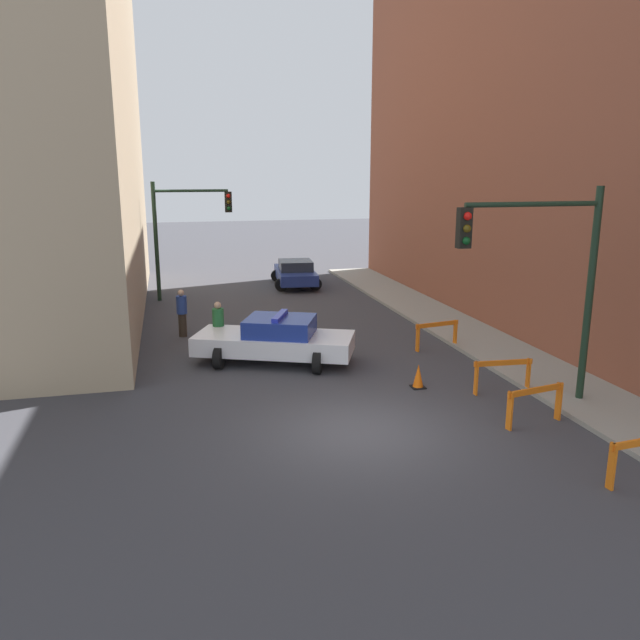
{
  "coord_description": "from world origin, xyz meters",
  "views": [
    {
      "loc": [
        -3.93,
        -12.35,
        5.67
      ],
      "look_at": [
        0.59,
        6.09,
        1.1
      ],
      "focal_mm": 35.0,
      "sensor_mm": 36.0,
      "label": 1
    }
  ],
  "objects_px": {
    "pedestrian_crossing": "(218,327)",
    "traffic_cone": "(418,376)",
    "barrier_mid": "(535,399)",
    "traffic_light_near": "(550,264)",
    "traffic_light_far": "(181,223)",
    "barrier_corner": "(437,331)",
    "barrier_back": "(503,371)",
    "police_car": "(276,339)",
    "pedestrian_corner": "(182,312)",
    "parked_car_near": "(295,273)"
  },
  "relations": [
    {
      "from": "police_car",
      "to": "barrier_corner",
      "type": "relative_size",
      "value": 3.19
    },
    {
      "from": "police_car",
      "to": "traffic_cone",
      "type": "xyz_separation_m",
      "value": [
        3.31,
        -3.13,
        -0.41
      ]
    },
    {
      "from": "barrier_back",
      "to": "traffic_cone",
      "type": "bearing_deg",
      "value": 155.06
    },
    {
      "from": "traffic_light_near",
      "to": "pedestrian_crossing",
      "type": "bearing_deg",
      "value": 137.83
    },
    {
      "from": "barrier_mid",
      "to": "traffic_cone",
      "type": "xyz_separation_m",
      "value": [
        -1.61,
        2.95,
        -0.3
      ]
    },
    {
      "from": "police_car",
      "to": "barrier_corner",
      "type": "bearing_deg",
      "value": -65.01
    },
    {
      "from": "police_car",
      "to": "barrier_back",
      "type": "relative_size",
      "value": 3.16
    },
    {
      "from": "traffic_light_near",
      "to": "traffic_light_far",
      "type": "relative_size",
      "value": 1.0
    },
    {
      "from": "parked_car_near",
      "to": "traffic_cone",
      "type": "distance_m",
      "value": 15.59
    },
    {
      "from": "parked_car_near",
      "to": "barrier_corner",
      "type": "relative_size",
      "value": 2.81
    },
    {
      "from": "traffic_cone",
      "to": "police_car",
      "type": "bearing_deg",
      "value": 136.6
    },
    {
      "from": "barrier_mid",
      "to": "barrier_corner",
      "type": "xyz_separation_m",
      "value": [
        0.41,
        6.28,
        0.0
      ]
    },
    {
      "from": "traffic_light_near",
      "to": "pedestrian_corner",
      "type": "height_order",
      "value": "traffic_light_near"
    },
    {
      "from": "traffic_cone",
      "to": "barrier_corner",
      "type": "bearing_deg",
      "value": 58.82
    },
    {
      "from": "traffic_light_far",
      "to": "police_car",
      "type": "relative_size",
      "value": 1.03
    },
    {
      "from": "traffic_light_far",
      "to": "barrier_mid",
      "type": "height_order",
      "value": "traffic_light_far"
    },
    {
      "from": "traffic_light_near",
      "to": "barrier_corner",
      "type": "xyz_separation_m",
      "value": [
        -0.34,
        5.29,
        -2.91
      ]
    },
    {
      "from": "parked_car_near",
      "to": "pedestrian_corner",
      "type": "distance_m",
      "value": 10.42
    },
    {
      "from": "barrier_corner",
      "to": "traffic_cone",
      "type": "height_order",
      "value": "barrier_corner"
    },
    {
      "from": "barrier_mid",
      "to": "barrier_corner",
      "type": "distance_m",
      "value": 6.3
    },
    {
      "from": "police_car",
      "to": "parked_car_near",
      "type": "height_order",
      "value": "police_car"
    },
    {
      "from": "traffic_light_far",
      "to": "traffic_cone",
      "type": "xyz_separation_m",
      "value": [
        5.68,
        -13.49,
        -3.08
      ]
    },
    {
      "from": "pedestrian_corner",
      "to": "traffic_cone",
      "type": "bearing_deg",
      "value": -158.61
    },
    {
      "from": "pedestrian_crossing",
      "to": "traffic_cone",
      "type": "distance_m",
      "value": 6.73
    },
    {
      "from": "traffic_light_far",
      "to": "police_car",
      "type": "distance_m",
      "value": 10.96
    },
    {
      "from": "barrier_mid",
      "to": "barrier_corner",
      "type": "height_order",
      "value": "same"
    },
    {
      "from": "pedestrian_crossing",
      "to": "barrier_corner",
      "type": "distance_m",
      "value": 7.02
    },
    {
      "from": "traffic_light_near",
      "to": "police_car",
      "type": "relative_size",
      "value": 1.03
    },
    {
      "from": "traffic_light_far",
      "to": "police_car",
      "type": "bearing_deg",
      "value": -77.09
    },
    {
      "from": "traffic_cone",
      "to": "traffic_light_near",
      "type": "bearing_deg",
      "value": -39.82
    },
    {
      "from": "pedestrian_crossing",
      "to": "barrier_mid",
      "type": "height_order",
      "value": "pedestrian_crossing"
    },
    {
      "from": "pedestrian_corner",
      "to": "barrier_back",
      "type": "relative_size",
      "value": 1.04
    },
    {
      "from": "police_car",
      "to": "pedestrian_corner",
      "type": "relative_size",
      "value": 3.04
    },
    {
      "from": "barrier_back",
      "to": "police_car",
      "type": "bearing_deg",
      "value": 142.51
    },
    {
      "from": "parked_car_near",
      "to": "traffic_cone",
      "type": "relative_size",
      "value": 6.79
    },
    {
      "from": "barrier_mid",
      "to": "traffic_cone",
      "type": "distance_m",
      "value": 3.38
    },
    {
      "from": "police_car",
      "to": "pedestrian_corner",
      "type": "distance_m",
      "value": 4.63
    },
    {
      "from": "traffic_light_near",
      "to": "pedestrian_crossing",
      "type": "relative_size",
      "value": 3.13
    },
    {
      "from": "traffic_light_near",
      "to": "barrier_mid",
      "type": "xyz_separation_m",
      "value": [
        -0.74,
        -1.0,
        -2.91
      ]
    },
    {
      "from": "barrier_mid",
      "to": "pedestrian_crossing",
      "type": "bearing_deg",
      "value": 130.69
    },
    {
      "from": "pedestrian_crossing",
      "to": "traffic_cone",
      "type": "height_order",
      "value": "pedestrian_crossing"
    },
    {
      "from": "parked_car_near",
      "to": "police_car",
      "type": "bearing_deg",
      "value": -98.77
    },
    {
      "from": "pedestrian_crossing",
      "to": "barrier_corner",
      "type": "height_order",
      "value": "pedestrian_crossing"
    },
    {
      "from": "traffic_light_near",
      "to": "traffic_cone",
      "type": "relative_size",
      "value": 7.93
    },
    {
      "from": "barrier_mid",
      "to": "traffic_light_far",
      "type": "bearing_deg",
      "value": 113.91
    },
    {
      "from": "traffic_light_near",
      "to": "pedestrian_crossing",
      "type": "xyz_separation_m",
      "value": [
        -7.23,
        6.55,
        -2.67
      ]
    },
    {
      "from": "police_car",
      "to": "barrier_corner",
      "type": "height_order",
      "value": "police_car"
    },
    {
      "from": "barrier_corner",
      "to": "pedestrian_crossing",
      "type": "bearing_deg",
      "value": 169.62
    },
    {
      "from": "barrier_mid",
      "to": "barrier_corner",
      "type": "bearing_deg",
      "value": 86.28
    },
    {
      "from": "barrier_back",
      "to": "traffic_light_near",
      "type": "bearing_deg",
      "value": -69.43
    }
  ]
}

